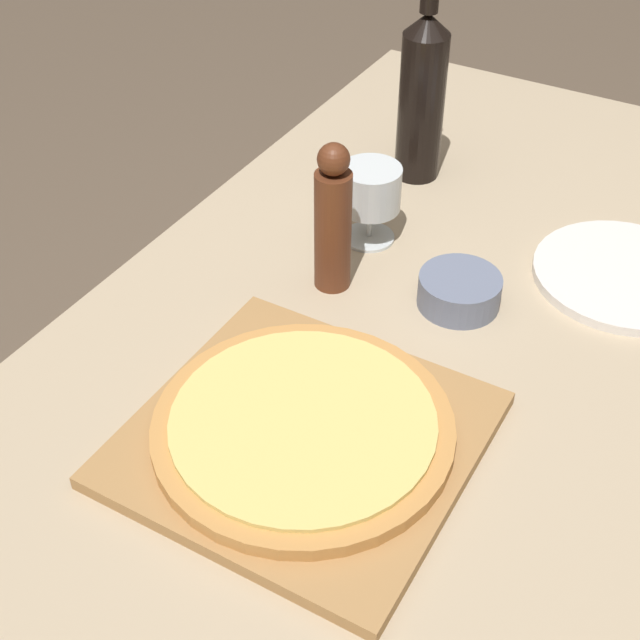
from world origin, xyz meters
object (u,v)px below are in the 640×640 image
object	(u,v)px
wine_bottle	(422,94)
pepper_mill	(333,221)
pizza	(305,427)
small_bowl	(459,291)
wine_glass	(371,191)

from	to	relation	value
wine_bottle	pepper_mill	distance (m)	0.33
wine_bottle	pepper_mill	xyz separation A→B (m)	(0.02, -0.33, -0.04)
pizza	small_bowl	bearing A→B (deg)	81.15
wine_glass	wine_bottle	bearing A→B (deg)	95.13
wine_bottle	pepper_mill	size ratio (longest dim) A/B	1.55
pizza	wine_glass	xyz separation A→B (m)	(-0.13, 0.41, 0.05)
pepper_mill	small_bowl	bearing A→B (deg)	14.72
wine_bottle	small_bowl	world-z (taller)	wine_bottle
pizza	wine_bottle	xyz separation A→B (m)	(-0.15, 0.61, 0.11)
small_bowl	pizza	bearing A→B (deg)	-98.85
pizza	wine_bottle	size ratio (longest dim) A/B	1.01
wine_bottle	small_bowl	xyz separation A→B (m)	(0.20, -0.29, -0.12)
wine_glass	small_bowl	size ratio (longest dim) A/B	1.07
wine_bottle	wine_glass	bearing A→B (deg)	-84.87
pepper_mill	small_bowl	xyz separation A→B (m)	(0.17, 0.05, -0.08)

